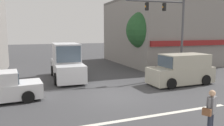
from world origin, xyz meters
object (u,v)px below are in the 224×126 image
(traffic_light_mast, at_px, (172,25))
(sedan_crossing_rightbound, at_px, (0,89))
(box_truck_parked_curbside, at_px, (67,63))
(street_tree, at_px, (145,30))
(pedestrian_foreground_with_bag, at_px, (211,111))
(van_crossing_center, at_px, (182,70))

(traffic_light_mast, bearing_deg, sedan_crossing_rightbound, -170.06)
(sedan_crossing_rightbound, bearing_deg, box_truck_parked_curbside, 47.60)
(street_tree, distance_m, sedan_crossing_rightbound, 14.13)
(street_tree, bearing_deg, sedan_crossing_rightbound, -152.35)
(box_truck_parked_curbside, height_order, pedestrian_foreground_with_bag, box_truck_parked_curbside)
(traffic_light_mast, bearing_deg, street_tree, 89.01)
(street_tree, relative_size, van_crossing_center, 1.24)
(pedestrian_foreground_with_bag, bearing_deg, sedan_crossing_rightbound, 135.96)
(street_tree, distance_m, traffic_light_mast, 4.28)
(box_truck_parked_curbside, xyz_separation_m, sedan_crossing_rightbound, (-4.24, -4.65, -0.54))
(box_truck_parked_curbside, distance_m, pedestrian_foreground_with_bag, 11.98)
(street_tree, bearing_deg, van_crossing_center, -96.77)
(traffic_light_mast, xyz_separation_m, pedestrian_foreground_with_bag, (-4.93, -9.09, -3.22))
(traffic_light_mast, relative_size, van_crossing_center, 1.34)
(van_crossing_center, bearing_deg, traffic_light_mast, 72.85)
(traffic_light_mast, height_order, van_crossing_center, traffic_light_mast)
(street_tree, xyz_separation_m, traffic_light_mast, (-0.07, -4.27, 0.36))
(sedan_crossing_rightbound, distance_m, pedestrian_foreground_with_bag, 10.02)
(traffic_light_mast, distance_m, pedestrian_foreground_with_bag, 10.83)
(traffic_light_mast, height_order, sedan_crossing_rightbound, traffic_light_mast)
(traffic_light_mast, xyz_separation_m, box_truck_parked_curbside, (-7.89, 2.52, -2.92))
(street_tree, xyz_separation_m, sedan_crossing_rightbound, (-12.21, -6.40, -3.11))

